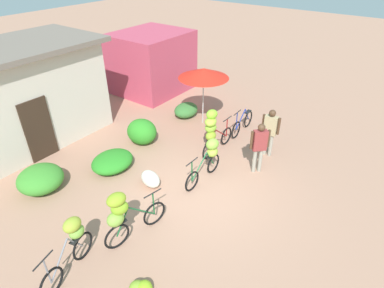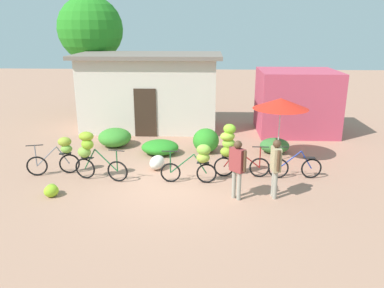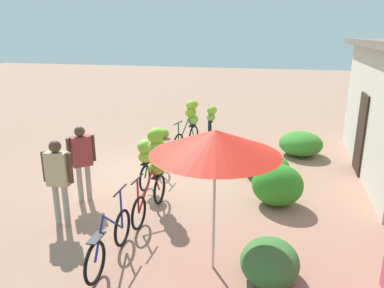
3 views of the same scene
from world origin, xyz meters
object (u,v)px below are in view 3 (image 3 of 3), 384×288
bicycle_near_pile (190,119)px  bicycle_center_loaded (148,157)px  produce_sack (207,162)px  bicycle_by_shop (155,162)px  market_umbrella (215,142)px  banana_pile_on_ground (162,133)px  person_vendor (58,174)px  bicycle_rightmost (110,242)px  bicycle_leftmost (211,119)px  person_bystander (82,156)px

bicycle_near_pile → bicycle_center_loaded: bearing=-2.6°
bicycle_center_loaded → produce_sack: bearing=141.2°
bicycle_by_shop → market_umbrella: bearing=42.1°
banana_pile_on_ground → person_vendor: 6.09m
bicycle_near_pile → bicycle_rightmost: 6.15m
market_umbrella → bicycle_near_pile: market_umbrella is taller
person_vendor → bicycle_rightmost: bearing=58.7°
bicycle_near_pile → bicycle_rightmost: bearing=3.1°
bicycle_near_pile → person_vendor: bearing=-11.4°
bicycle_center_loaded → bicycle_by_shop: bearing=28.5°
market_umbrella → bicycle_rightmost: size_ratio=1.34×
person_vendor → bicycle_near_pile: bearing=168.6°
bicycle_by_shop → bicycle_rightmost: 2.04m
bicycle_leftmost → bicycle_rightmost: (7.18, -0.08, -0.35)m
bicycle_rightmost → banana_pile_on_ground: 7.06m
market_umbrella → bicycle_rightmost: (0.25, -1.57, -1.64)m
bicycle_rightmost → person_vendor: (-0.85, -1.40, 0.65)m
bicycle_leftmost → person_vendor: bearing=-13.1°
bicycle_near_pile → bicycle_center_loaded: 3.22m
person_vendor → person_bystander: (-1.02, -0.13, 0.00)m
bicycle_near_pile → bicycle_center_loaded: size_ratio=1.01×
bicycle_rightmost → bicycle_leftmost: bearing=179.3°
bicycle_leftmost → bicycle_near_pile: size_ratio=0.92×
bicycle_rightmost → produce_sack: size_ratio=2.31×
bicycle_rightmost → person_bystander: size_ratio=0.99×
produce_sack → person_bystander: bearing=-41.7°
bicycle_rightmost → produce_sack: 4.31m
bicycle_near_pile → bicycle_leftmost: bearing=158.7°
person_bystander → bicycle_by_shop: bearing=92.5°
market_umbrella → bicycle_leftmost: (-6.93, -1.49, -1.29)m
bicycle_center_loaded → person_bystander: bearing=-45.1°
person_bystander → bicycle_leftmost: bearing=163.2°
person_vendor → person_bystander: 1.03m
bicycle_leftmost → bicycle_near_pile: bearing=-21.3°
bicycle_leftmost → produce_sack: bicycle_leftmost is taller
bicycle_leftmost → bicycle_rightmost: bicycle_leftmost is taller
market_umbrella → person_bystander: market_umbrella is taller
bicycle_center_loaded → person_bystander: size_ratio=1.02×
bicycle_center_loaded → produce_sack: (-1.35, 1.09, -0.50)m
bicycle_center_loaded → person_bystander: 1.50m
bicycle_leftmost → person_vendor: person_vendor is taller
market_umbrella → bicycle_by_shop: size_ratio=1.27×
market_umbrella → person_bystander: 3.63m
market_umbrella → banana_pile_on_ground: market_umbrella is taller
bicycle_near_pile → bicycle_by_shop: bicycle_by_shop is taller
person_bystander → bicycle_center_loaded: bearing=134.9°
bicycle_rightmost → person_bystander: person_bystander is taller
bicycle_by_shop → bicycle_rightmost: bearing=-1.5°
market_umbrella → bicycle_rightmost: bearing=-80.9°
market_umbrella → bicycle_center_loaded: size_ratio=1.30×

